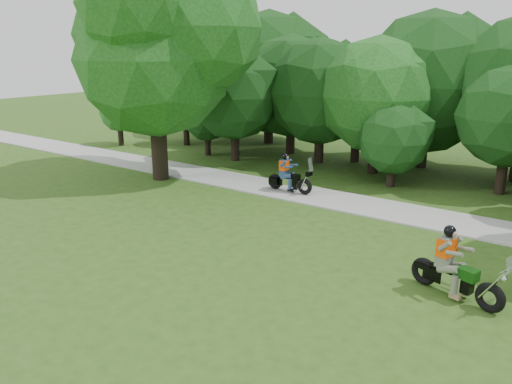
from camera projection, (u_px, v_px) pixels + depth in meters
The scene contains 6 objects.
ground at pixel (285, 315), 10.65m from camera, with size 100.00×100.00×0.00m, color #2C4E16.
walkway at pixel (412, 215), 16.88m from camera, with size 60.00×2.20×0.06m, color #9D9D98.
tree_line at pixel (507, 94), 20.31m from camera, with size 39.66×10.92×7.53m.
big_tree_west at pixel (159, 40), 20.27m from camera, with size 8.64×6.56×9.96m.
chopper_motorcycle at pixel (452, 271), 11.30m from camera, with size 2.28×1.06×1.66m.
touring_motorcycle at pixel (287, 178), 19.38m from camera, with size 1.96×0.56×1.50m.
Camera 1 is at (5.01, -8.08, 5.50)m, focal length 35.00 mm.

